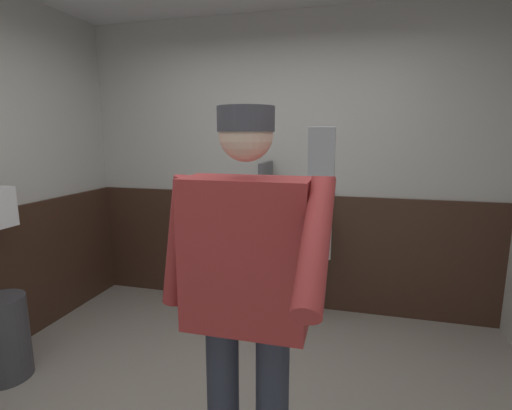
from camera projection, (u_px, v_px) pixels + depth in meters
wall_back at (285, 166)px, 3.53m from camera, size 4.41×0.12×2.69m
wainscot_band_back at (282, 250)px, 3.61m from camera, size 3.81×0.03×1.09m
urinal_left at (229, 227)px, 3.55m from camera, size 0.40×0.34×1.24m
urinal_middle at (308, 232)px, 3.36m from camera, size 0.40×0.34×1.24m
privacy_divider_panel at (266, 213)px, 3.36m from camera, size 0.04×0.40×0.90m
person at (246, 287)px, 1.52m from camera, size 0.72×0.60×1.74m
cell_phone at (322, 151)px, 0.85m from camera, size 0.06×0.03×0.11m
trash_bin at (3, 338)px, 2.53m from camera, size 0.32×0.32×0.57m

